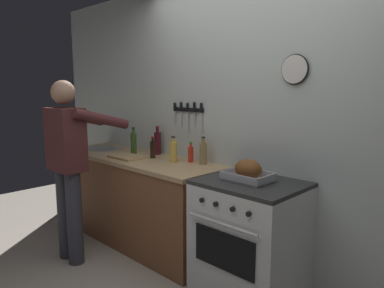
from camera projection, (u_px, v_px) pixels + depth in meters
wall_back at (256, 123)px, 3.08m from camera, size 6.00×0.13×2.60m
counter_block at (137, 198)px, 3.79m from camera, size 2.03×0.65×0.90m
stove at (250, 238)px, 2.80m from camera, size 0.76×0.67×0.90m
person_cook at (69, 160)px, 3.29m from camera, size 0.51×0.63×1.66m
roasting_pan at (248, 171)px, 2.75m from camera, size 0.35×0.26×0.16m
cutting_board at (127, 157)px, 3.64m from camera, size 0.36×0.24×0.02m
bottle_soy_sauce at (153, 149)px, 3.62m from camera, size 0.05×0.05×0.22m
bottle_vinegar at (203, 153)px, 3.33m from camera, size 0.07×0.07×0.26m
bottle_hot_sauce at (191, 154)px, 3.42m from camera, size 0.05×0.05×0.19m
bottle_olive_oil at (134, 143)px, 3.86m from camera, size 0.06×0.06×0.28m
bottle_cooking_oil at (173, 151)px, 3.43m from camera, size 0.07×0.07×0.24m
bottle_wine_red at (158, 143)px, 3.82m from camera, size 0.07×0.07×0.30m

